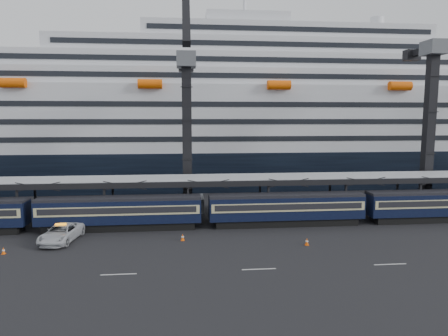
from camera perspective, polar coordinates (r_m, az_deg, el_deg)
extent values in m
plane|color=black|center=(44.13, 22.50, -10.68)|extent=(260.00, 260.00, 0.00)
cube|color=beige|center=(35.90, -14.82, -14.47)|extent=(3.00, 0.15, 0.02)
cube|color=beige|center=(36.00, 5.01, -14.20)|extent=(3.00, 0.15, 0.02)
cube|color=beige|center=(39.88, 22.65, -12.57)|extent=(3.00, 0.15, 0.02)
cube|color=black|center=(49.22, -14.55, -7.98)|extent=(17.48, 2.40, 0.90)
cube|color=black|center=(48.79, -14.62, -5.94)|extent=(19.00, 2.80, 2.70)
cube|color=#C0B987|center=(48.73, -14.63, -5.60)|extent=(18.62, 2.92, 1.05)
cube|color=black|center=(48.71, -14.63, -5.54)|extent=(17.86, 2.98, 0.70)
cube|color=black|center=(48.48, -14.67, -4.21)|extent=(19.00, 2.50, 0.35)
cube|color=black|center=(50.14, 8.86, -7.56)|extent=(17.48, 2.40, 0.90)
cube|color=black|center=(49.72, 8.90, -5.55)|extent=(19.00, 2.80, 2.70)
cube|color=#C0B987|center=(49.66, 8.91, -5.21)|extent=(18.62, 2.92, 1.05)
cube|color=black|center=(49.65, 8.91, -5.15)|extent=(17.86, 2.98, 0.70)
cube|color=black|center=(49.42, 8.93, -3.85)|extent=(19.00, 2.50, 0.35)
cube|color=black|center=(58.36, 28.37, -6.25)|extent=(17.48, 2.40, 0.90)
cube|color=black|center=(58.00, 28.47, -4.52)|extent=(19.00, 2.80, 2.70)
cube|color=#C0B987|center=(57.94, 28.49, -4.22)|extent=(18.62, 2.92, 1.05)
cube|color=black|center=(57.93, 28.49, -4.18)|extent=(17.86, 2.98, 0.70)
cube|color=black|center=(57.74, 28.56, -3.06)|extent=(19.00, 2.50, 0.35)
cube|color=#9B9EA3|center=(55.37, 15.97, -1.13)|extent=(130.00, 6.00, 0.25)
cube|color=black|center=(52.67, 17.15, -1.91)|extent=(130.00, 0.25, 0.70)
cube|color=black|center=(58.19, 14.88, -1.01)|extent=(130.00, 0.25, 0.70)
cube|color=black|center=(53.05, -27.38, -4.97)|extent=(0.25, 0.25, 5.40)
cube|color=black|center=(58.18, -25.35, -3.85)|extent=(0.25, 0.25, 5.40)
cube|color=black|center=(50.20, -16.68, -5.12)|extent=(0.25, 0.25, 5.40)
cube|color=black|center=(55.59, -15.58, -3.91)|extent=(0.25, 0.25, 5.40)
cube|color=black|center=(49.25, -5.15, -5.08)|extent=(0.25, 0.25, 5.40)
cube|color=black|center=(54.74, -5.20, -3.84)|extent=(0.25, 0.25, 5.40)
cube|color=black|center=(50.31, 6.36, -4.83)|extent=(0.25, 0.25, 5.40)
cube|color=black|center=(55.70, 5.17, -3.65)|extent=(0.25, 0.25, 5.40)
cube|color=black|center=(53.27, 16.97, -4.43)|extent=(0.25, 0.25, 5.40)
cube|color=black|center=(58.38, 14.87, -3.37)|extent=(0.25, 0.25, 5.40)
cube|color=black|center=(57.82, 26.19, -3.96)|extent=(0.25, 0.25, 5.40)
cube|color=black|center=(62.56, 23.50, -3.03)|extent=(0.25, 0.25, 5.40)
cube|color=black|center=(85.93, 8.10, 0.64)|extent=(200.00, 28.00, 7.00)
cube|color=silver|center=(85.39, 8.21, 6.99)|extent=(190.00, 26.88, 12.00)
cube|color=silver|center=(85.71, 8.31, 12.01)|extent=(160.00, 24.64, 3.00)
cube|color=black|center=(73.81, 10.66, 12.77)|extent=(153.60, 0.12, 0.90)
cube|color=silver|center=(86.03, 8.34, 14.00)|extent=(124.00, 21.84, 3.00)
cube|color=black|center=(75.51, 10.41, 14.93)|extent=(119.04, 0.12, 0.90)
cube|color=silver|center=(86.44, 8.38, 15.97)|extent=(90.00, 19.04, 3.00)
cube|color=black|center=(77.31, 10.16, 17.01)|extent=(86.40, 0.12, 0.90)
cube|color=silver|center=(86.96, 8.42, 17.93)|extent=(56.00, 16.24, 3.00)
cube|color=black|center=(79.20, 9.92, 18.98)|extent=(53.76, 0.12, 0.90)
cube|color=silver|center=(85.96, 2.94, 19.82)|extent=(16.00, 12.00, 2.50)
cylinder|color=silver|center=(94.24, 21.00, 18.55)|extent=(2.80, 2.80, 3.00)
cylinder|color=#F55907|center=(74.49, -27.94, 10.71)|extent=(4.00, 1.60, 1.60)
cylinder|color=#F55907|center=(69.38, -10.52, 11.73)|extent=(4.00, 1.60, 1.60)
cylinder|color=#F55907|center=(71.04, 7.85, 11.67)|extent=(4.00, 1.60, 1.60)
cylinder|color=#F55907|center=(79.04, 23.84, 10.67)|extent=(4.00, 1.60, 1.60)
cube|color=#53565B|center=(57.24, -5.20, -5.10)|extent=(4.50, 4.50, 2.00)
cube|color=black|center=(55.99, -5.31, 4.96)|extent=(1.30, 1.30, 18.00)
cube|color=#53565B|center=(56.51, -5.43, 15.14)|extent=(2.60, 3.20, 2.00)
cube|color=black|center=(59.00, -5.44, 14.80)|extent=(0.90, 5.04, 0.90)
cube|color=black|center=(61.47, -5.45, 14.30)|extent=(2.20, 1.60, 1.60)
cube|color=#53565B|center=(66.41, 26.71, -4.13)|extent=(4.50, 4.50, 2.00)
cube|color=black|center=(65.31, 27.25, 5.39)|extent=(1.30, 1.30, 20.00)
cube|color=#53565B|center=(66.05, 27.80, 14.95)|extent=(2.60, 3.20, 2.00)
cube|color=black|center=(68.40, 26.48, 14.73)|extent=(0.90, 5.60, 0.90)
cube|color=black|center=(70.75, 25.23, 14.35)|extent=(2.20, 1.60, 1.60)
imported|color=#B8BBC0|center=(46.46, -22.24, -8.61)|extent=(3.84, 6.84, 1.81)
imported|color=#9FDB0B|center=(48.10, -22.15, -8.22)|extent=(0.69, 0.59, 1.59)
cube|color=#F55907|center=(44.98, -28.96, -10.67)|extent=(0.35, 0.35, 0.04)
cone|color=#F55907|center=(44.88, -28.99, -10.25)|extent=(0.30, 0.30, 0.67)
cylinder|color=white|center=(44.88, -28.99, -10.25)|extent=(0.25, 0.25, 0.11)
cube|color=#F55907|center=(43.88, -5.93, -10.23)|extent=(0.39, 0.39, 0.04)
cone|color=#F55907|center=(43.77, -5.93, -9.74)|extent=(0.33, 0.33, 0.74)
cylinder|color=white|center=(43.77, -5.93, -9.74)|extent=(0.28, 0.28, 0.12)
cube|color=#F55907|center=(43.02, 11.74, -10.70)|extent=(0.40, 0.40, 0.04)
cone|color=#F55907|center=(42.90, 11.76, -10.20)|extent=(0.33, 0.33, 0.75)
cylinder|color=white|center=(42.90, 11.76, -10.20)|extent=(0.28, 0.28, 0.12)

